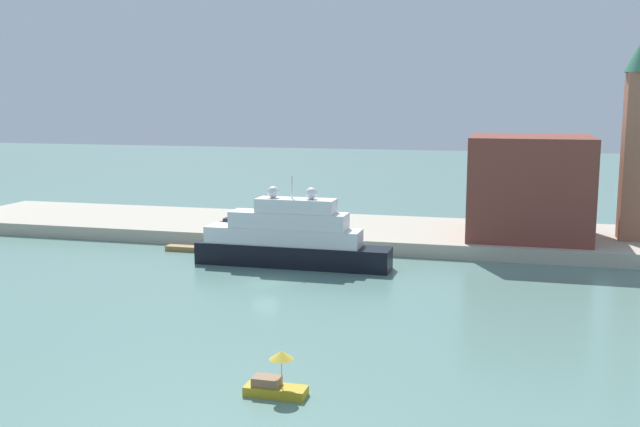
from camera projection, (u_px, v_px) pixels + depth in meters
ground at (266, 283)px, 74.62m from camera, size 400.00×400.00×0.00m
quay_dock at (328, 231)px, 99.43m from camera, size 110.00×20.20×1.69m
large_yacht at (290, 239)px, 81.88m from camera, size 22.19×3.81×10.21m
small_motorboat at (275, 381)px, 46.24m from camera, size 3.98×1.55×2.99m
work_barge at (183, 248)px, 90.46m from camera, size 4.30×1.46×0.62m
harbor_building at (529, 186)px, 90.22m from camera, size 14.49×14.19×12.45m
bell_tower at (639, 129)px, 86.88m from camera, size 4.40×4.40×24.46m
parked_car at (235, 223)px, 97.20m from camera, size 4.31×1.68×1.24m
person_figure at (278, 222)px, 96.48m from camera, size 0.36×0.36×1.69m
mooring_bollard at (340, 235)px, 89.70m from camera, size 0.52×0.52×0.75m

